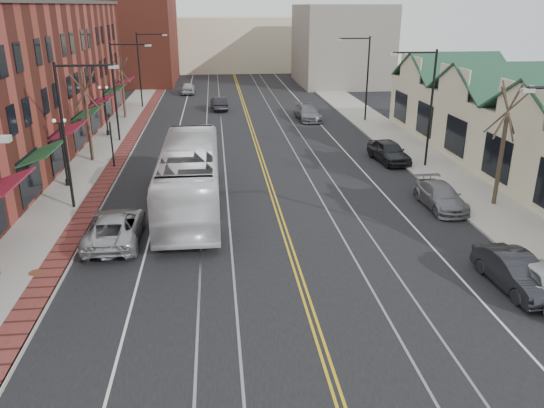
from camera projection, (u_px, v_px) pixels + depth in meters
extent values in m
plane|color=black|center=(332.00, 380.00, 16.38)|extent=(160.00, 160.00, 0.00)
cube|color=gray|center=(81.00, 186.00, 33.78)|extent=(4.00, 120.00, 0.15)
cube|color=gray|center=(443.00, 174.00, 36.16)|extent=(4.00, 120.00, 0.15)
cube|color=beige|center=(531.00, 140.00, 35.98)|extent=(8.00, 36.00, 4.60)
cube|color=maroon|center=(126.00, 34.00, 77.49)|extent=(14.00, 18.00, 14.00)
cube|color=beige|center=(232.00, 44.00, 93.92)|extent=(22.00, 14.00, 9.00)
cube|color=slate|center=(340.00, 45.00, 76.44)|extent=(12.00, 16.00, 11.00)
cube|color=#999999|center=(0.00, 139.00, 12.78)|extent=(0.50, 0.25, 0.15)
cylinder|color=black|center=(64.00, 138.00, 28.68)|extent=(0.16, 0.16, 8.00)
cylinder|color=black|center=(84.00, 65.00, 27.49)|extent=(3.00, 0.12, 0.12)
cube|color=#999999|center=(114.00, 67.00, 27.67)|extent=(0.50, 0.25, 0.15)
cylinder|color=black|center=(115.00, 93.00, 43.57)|extent=(0.16, 0.16, 8.00)
cylinder|color=black|center=(129.00, 44.00, 42.38)|extent=(3.00, 0.12, 0.12)
cube|color=#999999|center=(148.00, 45.00, 42.57)|extent=(0.50, 0.25, 0.15)
cylinder|color=black|center=(139.00, 70.00, 58.46)|extent=(0.16, 0.16, 8.00)
cylinder|color=black|center=(150.00, 34.00, 57.28)|extent=(3.00, 0.12, 0.12)
cube|color=#999999|center=(165.00, 35.00, 57.46)|extent=(0.50, 0.25, 0.15)
cube|color=#999999|center=(528.00, 91.00, 20.05)|extent=(0.50, 0.25, 0.15)
cylinder|color=black|center=(431.00, 109.00, 36.54)|extent=(0.16, 0.16, 8.00)
cylinder|color=black|center=(415.00, 52.00, 35.06)|extent=(3.00, 0.12, 0.12)
cube|color=#999999|center=(393.00, 54.00, 34.94)|extent=(0.50, 0.25, 0.15)
cylinder|color=black|center=(367.00, 79.00, 51.44)|extent=(0.16, 0.16, 8.00)
cylinder|color=black|center=(354.00, 38.00, 49.95)|extent=(3.00, 0.12, 0.12)
cube|color=#999999|center=(339.00, 40.00, 49.84)|extent=(0.50, 0.25, 0.15)
cylinder|color=black|center=(68.00, 182.00, 33.61)|extent=(0.28, 0.28, 0.40)
cylinder|color=black|center=(64.00, 155.00, 32.97)|extent=(0.14, 0.14, 4.00)
cube|color=black|center=(59.00, 123.00, 32.27)|extent=(0.60, 0.06, 0.06)
sphere|color=white|center=(54.00, 121.00, 32.19)|extent=(0.24, 0.24, 0.24)
sphere|color=white|center=(64.00, 121.00, 32.25)|extent=(0.24, 0.24, 0.24)
cylinder|color=black|center=(108.00, 133.00, 46.64)|extent=(0.28, 0.28, 0.40)
cylinder|color=black|center=(106.00, 112.00, 46.01)|extent=(0.14, 0.14, 4.00)
cube|color=black|center=(103.00, 89.00, 45.30)|extent=(0.60, 0.06, 0.06)
sphere|color=white|center=(99.00, 87.00, 45.22)|extent=(0.24, 0.24, 0.24)
sphere|color=white|center=(107.00, 87.00, 45.28)|extent=(0.24, 0.24, 0.24)
cylinder|color=#382B21|center=(89.00, 127.00, 38.43)|extent=(0.24, 0.24, 4.90)
cylinder|color=#382B21|center=(84.00, 91.00, 37.53)|extent=(0.58, 1.37, 2.90)
cylinder|color=#382B21|center=(84.00, 91.00, 37.53)|extent=(1.60, 0.66, 2.78)
cylinder|color=#382B21|center=(84.00, 91.00, 37.53)|extent=(0.53, 1.23, 2.96)
cylinder|color=#382B21|center=(84.00, 91.00, 37.53)|extent=(1.69, 1.03, 2.64)
cylinder|color=#382B21|center=(84.00, 91.00, 37.53)|extent=(1.78, 1.29, 2.48)
cylinder|color=#382B21|center=(123.00, 95.00, 53.39)|extent=(0.24, 0.24, 4.55)
cylinder|color=#382B21|center=(121.00, 71.00, 52.55)|extent=(0.55, 1.28, 2.69)
cylinder|color=#382B21|center=(121.00, 71.00, 52.55)|extent=(1.49, 0.62, 2.58)
cylinder|color=#382B21|center=(121.00, 71.00, 52.55)|extent=(0.50, 1.15, 2.75)
cylinder|color=#382B21|center=(121.00, 71.00, 52.55)|extent=(1.57, 0.97, 2.45)
cylinder|color=#382B21|center=(121.00, 71.00, 52.55)|extent=(1.66, 1.20, 2.30)
cylinder|color=#382B21|center=(500.00, 160.00, 29.68)|extent=(0.24, 0.24, 5.25)
cylinder|color=#382B21|center=(508.00, 111.00, 28.72)|extent=(0.61, 1.46, 3.10)
cylinder|color=#382B21|center=(508.00, 111.00, 28.72)|extent=(1.70, 0.70, 2.97)
cylinder|color=#382B21|center=(508.00, 111.00, 28.72)|extent=(0.56, 1.31, 3.17)
cylinder|color=#382B21|center=(508.00, 111.00, 28.72)|extent=(1.80, 1.10, 2.82)
cylinder|color=#382B21|center=(508.00, 111.00, 28.72)|extent=(1.90, 1.37, 2.65)
cylinder|color=#592D19|center=(36.00, 272.00, 22.66)|extent=(0.60, 0.60, 0.02)
cylinder|color=black|center=(112.00, 144.00, 37.06)|extent=(0.12, 0.12, 3.20)
imported|color=black|center=(109.00, 120.00, 36.44)|extent=(0.18, 0.15, 0.90)
imported|color=white|center=(190.00, 177.00, 29.72)|extent=(3.16, 13.42, 3.74)
imported|color=#A2A5A9|center=(115.00, 227.00, 25.75)|extent=(2.61, 5.51, 1.52)
imported|color=black|center=(515.00, 272.00, 21.52)|extent=(1.79, 4.44, 1.44)
imported|color=slate|center=(441.00, 196.00, 30.18)|extent=(1.94, 4.68, 1.35)
imported|color=#212227|center=(389.00, 151.00, 38.99)|extent=(2.45, 4.89, 1.60)
imported|color=black|center=(219.00, 103.00, 58.48)|extent=(1.97, 4.49, 1.43)
imported|color=slate|center=(308.00, 113.00, 53.27)|extent=(2.38, 5.22, 1.48)
imported|color=#A2A5A9|center=(188.00, 88.00, 69.18)|extent=(1.80, 4.45, 1.52)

